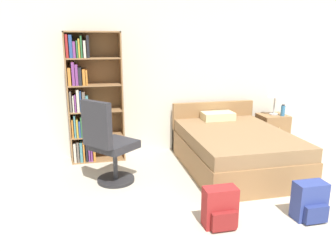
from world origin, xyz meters
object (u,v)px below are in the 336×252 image
(backpack_red, at_px, (220,208))
(office_chair, at_px, (109,145))
(nightstand, at_px, (272,132))
(water_bottle, at_px, (283,110))
(backpack_blue, at_px, (310,202))
(table_lamp, at_px, (275,94))
(bookshelf, at_px, (88,99))
(bed, at_px, (233,148))

(backpack_red, bearing_deg, office_chair, 128.95)
(nightstand, relative_size, backpack_red, 1.44)
(office_chair, distance_m, nightstand, 2.89)
(office_chair, distance_m, backpack_red, 1.63)
(water_bottle, distance_m, backpack_blue, 2.30)
(table_lamp, bearing_deg, nightstand, -131.49)
(bookshelf, distance_m, backpack_red, 2.63)
(backpack_blue, xyz_separation_m, backpack_red, (-0.95, 0.07, 0.00))
(bed, bearing_deg, backpack_blue, -83.14)
(backpack_blue, bearing_deg, water_bottle, 66.12)
(bed, xyz_separation_m, water_bottle, (1.09, 0.55, 0.39))
(bed, relative_size, office_chair, 1.74)
(bed, distance_m, table_lamp, 1.37)
(water_bottle, xyz_separation_m, backpack_blue, (-0.91, -2.06, -0.49))
(bookshelf, xyz_separation_m, water_bottle, (3.09, -0.20, -0.28))
(bed, relative_size, backpack_blue, 4.82)
(table_lamp, height_order, water_bottle, table_lamp)
(nightstand, bearing_deg, office_chair, -162.96)
(office_chair, height_order, nightstand, office_chair)
(bookshelf, distance_m, office_chair, 1.06)
(water_bottle, height_order, backpack_red, water_bottle)
(office_chair, bearing_deg, backpack_blue, -34.01)
(bookshelf, bearing_deg, bed, -20.72)
(bookshelf, bearing_deg, water_bottle, -3.79)
(nightstand, bearing_deg, table_lamp, 48.51)
(backpack_blue, bearing_deg, nightstand, 69.59)
(office_chair, relative_size, backpack_red, 2.72)
(table_lamp, height_order, backpack_blue, table_lamp)
(nightstand, distance_m, backpack_red, 2.73)
(office_chair, bearing_deg, bookshelf, 103.58)
(table_lamp, height_order, backpack_red, table_lamp)
(table_lamp, bearing_deg, bookshelf, 178.30)
(nightstand, bearing_deg, backpack_blue, -110.41)
(table_lamp, xyz_separation_m, water_bottle, (0.10, -0.12, -0.26))
(bookshelf, height_order, backpack_red, bookshelf)
(backpack_blue, bearing_deg, bookshelf, 133.93)
(bookshelf, relative_size, office_chair, 1.73)
(bookshelf, xyz_separation_m, office_chair, (0.23, -0.95, -0.43))
(backpack_blue, bearing_deg, bed, 96.86)
(nightstand, height_order, water_bottle, water_bottle)
(bookshelf, relative_size, table_lamp, 4.31)
(bookshelf, height_order, backpack_blue, bookshelf)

